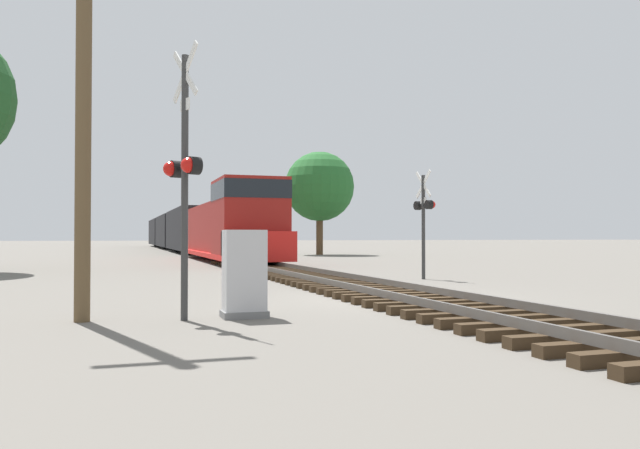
% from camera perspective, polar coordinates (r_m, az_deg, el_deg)
% --- Properties ---
extents(ground_plane, '(400.00, 400.00, 0.00)m').
position_cam_1_polar(ground_plane, '(14.43, 6.55, -6.76)').
color(ground_plane, '#666059').
extents(rail_track_bed, '(2.60, 160.00, 0.31)m').
position_cam_1_polar(rail_track_bed, '(14.42, 6.55, -6.22)').
color(rail_track_bed, '#382819').
rests_on(rail_track_bed, ground).
extents(freight_train, '(3.11, 70.60, 4.14)m').
position_cam_1_polar(freight_train, '(61.60, -12.51, -0.60)').
color(freight_train, maroon).
rests_on(freight_train, ground).
extents(crossing_signal_near, '(0.59, 1.00, 4.69)m').
position_cam_1_polar(crossing_signal_near, '(10.87, -12.38, 4.86)').
color(crossing_signal_near, '#333333').
rests_on(crossing_signal_near, ground).
extents(crossing_signal_far, '(0.38, 1.01, 3.63)m').
position_cam_1_polar(crossing_signal_far, '(21.03, 9.49, 1.12)').
color(crossing_signal_far, '#333333').
rests_on(crossing_signal_far, ground).
extents(relay_cabinet, '(0.79, 0.57, 1.54)m').
position_cam_1_polar(relay_cabinet, '(11.09, -6.93, -4.54)').
color(relay_cabinet, slate).
rests_on(relay_cabinet, ground).
extents(utility_pole, '(1.80, 0.26, 8.29)m').
position_cam_1_polar(utility_pole, '(11.53, -20.79, 13.43)').
color(utility_pole, brown).
rests_on(utility_pole, ground).
extents(tree_mid_background, '(5.38, 5.38, 7.98)m').
position_cam_1_polar(tree_mid_background, '(48.32, -0.04, 3.47)').
color(tree_mid_background, brown).
rests_on(tree_mid_background, ground).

